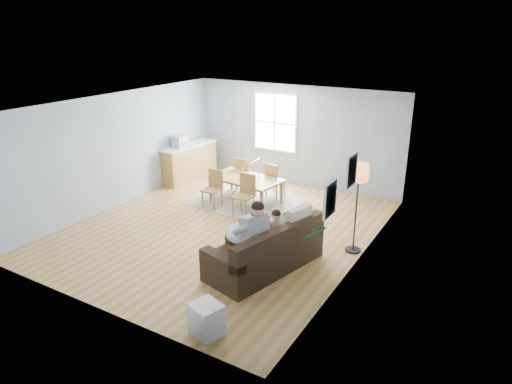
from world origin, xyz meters
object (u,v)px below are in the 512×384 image
Objects in this scene: storage_cube at (206,319)px; chair_sw at (214,186)px; sofa at (267,253)px; monitor at (180,141)px; counter at (189,162)px; floor_lamp at (359,180)px; dining_table at (245,190)px; toddler at (272,226)px; chair_ne at (273,179)px; father at (249,233)px; chair_nw at (244,173)px; baby_swing at (255,181)px; chair_se at (245,192)px.

chair_sw is at bearing 124.06° from storage_cube.
sofa is 5.40m from monitor.
storage_cube is at bearing -49.95° from counter.
sofa is 2.17m from floor_lamp.
sofa is 4.57× the size of storage_cube.
chair_sw is (-0.50, -0.61, 0.20)m from dining_table.
chair_ne is at bearing 117.85° from toddler.
father is at bearing -43.76° from chair_sw.
sofa is 2.05m from storage_cube.
monitor reaches higher than toddler.
monitor is (-4.37, 2.77, 0.42)m from toddler.
father reaches higher than chair_nw.
chair_ne is (-2.73, 1.76, -0.95)m from floor_lamp.
dining_table is 2.41m from counter.
chair_sw is 2.23× the size of monitor.
dining_table is at bearing -98.38° from baby_swing.
sofa is 0.57m from father.
chair_se reaches higher than sofa.
father is 1.67× the size of toddler.
chair_se is (-2.79, 0.50, -0.91)m from floor_lamp.
dining_table is at bearing -128.40° from chair_ne.
chair_se reaches higher than dining_table.
dining_table is 1.94× the size of chair_ne.
chair_se is 1.26m from chair_ne.
toddler is 5.36m from counter.
baby_swing is (-2.18, 5.05, 0.20)m from storage_cube.
dining_table is at bearing 122.94° from chair_se.
monitor reaches higher than chair_sw.
dining_table is (-2.10, 2.62, -0.01)m from sofa.
floor_lamp is 3.85m from storage_cube.
floor_lamp is 1.92× the size of chair_ne.
father is 0.53m from toddler.
counter is (-4.17, 3.62, -0.26)m from father.
father is at bearing -40.93° from counter.
monitor is at bearing 141.99° from father.
chair_ne is at bearing 111.80° from father.
father is at bearing -128.10° from sofa.
baby_swing is at bearing -8.07° from counter.
toddler is 3.45m from baby_swing.
counter is (-2.77, 0.12, -0.01)m from chair_ne.
father is 5.53m from counter.
monitor is at bearing -171.78° from chair_nw.
monitor is at bearing 145.73° from sofa.
floor_lamp is 3.60m from dining_table.
storage_cube is at bearing -71.57° from chair_ne.
chair_ne is (0.90, -0.05, 0.00)m from chair_nw.
chair_ne is (-1.75, 5.27, 0.29)m from storage_cube.
toddler reaches higher than counter.
chair_nw is at bearing 129.82° from dining_table.
storage_cube is 5.56m from chair_ne.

